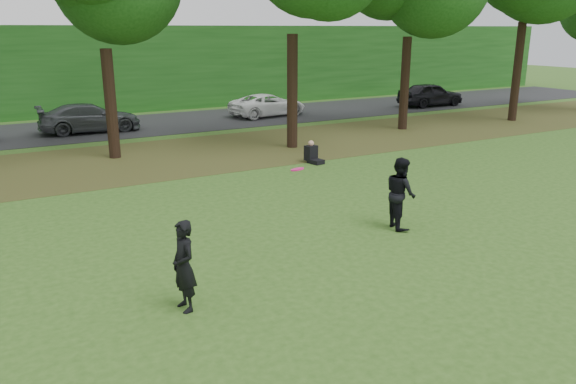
# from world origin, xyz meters

# --- Properties ---
(ground) EXTENTS (120.00, 120.00, 0.00)m
(ground) POSITION_xyz_m (0.00, 0.00, 0.00)
(ground) COLOR #2D4E18
(ground) RESTS_ON ground
(leaf_litter) EXTENTS (60.00, 7.00, 0.01)m
(leaf_litter) POSITION_xyz_m (0.00, 13.00, 0.01)
(leaf_litter) COLOR #4B361B
(leaf_litter) RESTS_ON ground
(street) EXTENTS (70.00, 7.00, 0.02)m
(street) POSITION_xyz_m (0.00, 21.00, 0.01)
(street) COLOR black
(street) RESTS_ON ground
(far_hedge) EXTENTS (70.00, 3.00, 5.00)m
(far_hedge) POSITION_xyz_m (0.00, 27.00, 2.50)
(far_hedge) COLOR #194B15
(far_hedge) RESTS_ON ground
(player_left) EXTENTS (0.45, 0.64, 1.66)m
(player_left) POSITION_xyz_m (-4.68, 0.81, 0.83)
(player_left) COLOR black
(player_left) RESTS_ON ground
(player_right) EXTENTS (0.88, 1.02, 1.80)m
(player_right) POSITION_xyz_m (1.45, 2.32, 0.90)
(player_right) COLOR black
(player_right) RESTS_ON ground
(parked_cars) EXTENTS (39.77, 3.57, 1.54)m
(parked_cars) POSITION_xyz_m (-0.86, 19.93, 0.73)
(parked_cars) COLOR black
(parked_cars) RESTS_ON street
(frisbee) EXTENTS (0.32, 0.31, 0.10)m
(frisbee) POSITION_xyz_m (-2.00, 1.48, 2.11)
(frisbee) COLOR #EA1378
(frisbee) RESTS_ON ground
(seated_person) EXTENTS (0.54, 0.79, 0.83)m
(seated_person) POSITION_xyz_m (3.25, 9.44, 0.31)
(seated_person) COLOR black
(seated_person) RESTS_ON ground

